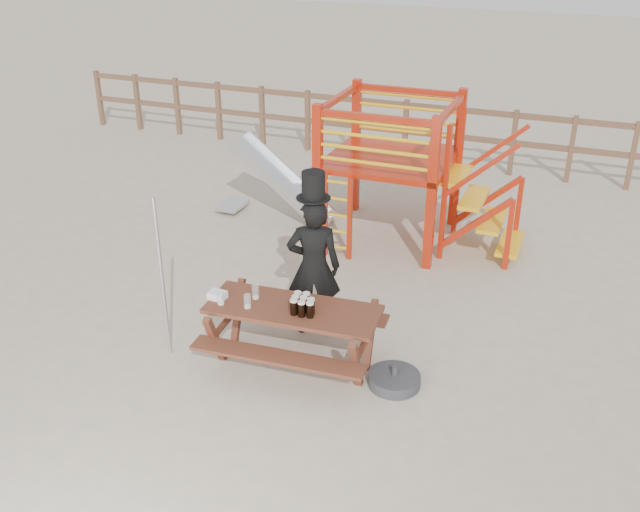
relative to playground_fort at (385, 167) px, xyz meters
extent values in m
plane|color=#BFAC94|center=(-0.12, -3.58, -1.07)|extent=(60.00, 60.00, 0.00)
cube|color=brown|center=(-0.12, 3.42, 0.03)|extent=(15.00, 0.06, 0.10)
cube|color=brown|center=(-0.12, 3.42, -0.47)|extent=(15.00, 0.06, 0.10)
cube|color=brown|center=(-7.62, 3.42, -0.47)|extent=(0.09, 0.09, 1.20)
cube|color=brown|center=(-6.62, 3.42, -0.47)|extent=(0.09, 0.09, 1.20)
cube|color=brown|center=(-5.62, 3.42, -0.47)|extent=(0.09, 0.09, 1.20)
cube|color=brown|center=(-4.62, 3.42, -0.47)|extent=(0.09, 0.09, 1.20)
cube|color=brown|center=(-3.62, 3.42, -0.47)|extent=(0.09, 0.09, 1.20)
cube|color=brown|center=(-2.62, 3.42, -0.47)|extent=(0.09, 0.09, 1.20)
cube|color=brown|center=(-1.62, 3.42, -0.47)|extent=(0.09, 0.09, 1.20)
cube|color=brown|center=(-0.62, 3.42, -0.47)|extent=(0.09, 0.09, 1.20)
cube|color=brown|center=(0.38, 3.42, -0.47)|extent=(0.09, 0.09, 1.20)
cube|color=brown|center=(1.38, 3.42, -0.47)|extent=(0.09, 0.09, 1.20)
cube|color=brown|center=(2.38, 3.42, -0.47)|extent=(0.09, 0.09, 1.20)
cube|color=brown|center=(3.38, 3.42, -0.47)|extent=(0.09, 0.09, 1.20)
cube|color=#AD200B|center=(-0.72, -0.78, -0.02)|extent=(0.12, 0.12, 2.10)
cube|color=#AD200B|center=(0.88, -0.78, -0.02)|extent=(0.12, 0.12, 2.10)
cube|color=#AD200B|center=(-0.72, 0.82, -0.02)|extent=(0.12, 0.12, 2.10)
cube|color=#AD200B|center=(0.88, 0.82, -0.02)|extent=(0.12, 0.12, 2.10)
cube|color=#AD200B|center=(0.08, 0.02, 0.13)|extent=(1.72, 1.72, 0.08)
cube|color=#AD200B|center=(0.08, -0.78, 0.93)|extent=(1.60, 0.08, 0.08)
cube|color=#AD200B|center=(0.08, 0.82, 0.93)|extent=(1.60, 0.08, 0.08)
cube|color=#AD200B|center=(-0.72, 0.02, 0.93)|extent=(0.08, 1.60, 0.08)
cube|color=#AD200B|center=(0.88, 0.02, 0.93)|extent=(0.08, 1.60, 0.08)
cylinder|color=yellow|center=(0.08, -0.78, 0.31)|extent=(1.50, 0.05, 0.05)
cylinder|color=yellow|center=(0.08, 0.82, 0.31)|extent=(1.50, 0.05, 0.05)
cylinder|color=yellow|center=(0.08, -0.78, 0.49)|extent=(1.50, 0.05, 0.05)
cylinder|color=yellow|center=(0.08, 0.82, 0.49)|extent=(1.50, 0.05, 0.05)
cylinder|color=yellow|center=(0.08, -0.78, 0.67)|extent=(1.50, 0.05, 0.05)
cylinder|color=yellow|center=(0.08, 0.82, 0.67)|extent=(1.50, 0.05, 0.05)
cylinder|color=yellow|center=(0.08, -0.78, 0.85)|extent=(1.50, 0.05, 0.05)
cylinder|color=yellow|center=(0.08, 0.82, 0.85)|extent=(1.50, 0.05, 0.05)
cube|color=#AD200B|center=(-0.55, -0.93, -0.47)|extent=(0.06, 0.06, 1.20)
cube|color=#AD200B|center=(-0.19, -0.93, -0.47)|extent=(0.06, 0.06, 1.20)
cylinder|color=yellow|center=(-0.37, -0.93, -0.92)|extent=(0.36, 0.04, 0.04)
cylinder|color=yellow|center=(-0.37, -0.93, -0.68)|extent=(0.36, 0.04, 0.04)
cylinder|color=yellow|center=(-0.37, -0.93, -0.44)|extent=(0.36, 0.04, 0.04)
cylinder|color=yellow|center=(-0.37, -0.93, -0.20)|extent=(0.36, 0.04, 0.04)
cylinder|color=yellow|center=(-0.37, -0.93, 0.04)|extent=(0.36, 0.04, 0.04)
cube|color=yellow|center=(1.03, 0.02, 0.01)|extent=(0.30, 0.90, 0.06)
cube|color=yellow|center=(1.31, 0.02, -0.29)|extent=(0.30, 0.90, 0.06)
cube|color=yellow|center=(1.59, 0.02, -0.59)|extent=(0.30, 0.90, 0.06)
cube|color=yellow|center=(1.87, 0.02, -0.89)|extent=(0.30, 0.90, 0.06)
cube|color=#AD200B|center=(1.43, -0.43, -0.47)|extent=(0.95, 0.08, 0.86)
cube|color=#AD200B|center=(1.43, 0.47, -0.47)|extent=(0.95, 0.08, 0.86)
cube|color=silver|center=(-1.62, 0.02, -0.45)|extent=(1.53, 0.55, 1.21)
cube|color=silver|center=(-1.62, -0.25, -0.41)|extent=(1.58, 0.04, 1.28)
cube|color=silver|center=(-1.62, 0.29, -0.41)|extent=(1.58, 0.04, 1.28)
cube|color=silver|center=(-2.52, 0.02, -0.97)|extent=(0.35, 0.55, 0.05)
cube|color=brown|center=(0.10, -3.54, -0.40)|extent=(1.85, 0.80, 0.05)
cube|color=brown|center=(0.14, -4.04, -0.67)|extent=(1.82, 0.38, 0.04)
cube|color=brown|center=(0.07, -3.05, -0.67)|extent=(1.82, 0.38, 0.04)
cube|color=brown|center=(-0.66, -3.60, -0.75)|extent=(0.15, 1.08, 0.65)
cube|color=brown|center=(0.87, -3.49, -0.75)|extent=(0.15, 1.08, 0.65)
imported|color=black|center=(0.05, -2.84, -0.25)|extent=(0.70, 0.57, 1.65)
cube|color=#0C8B1B|center=(0.01, -2.72, -0.05)|extent=(0.07, 0.04, 0.38)
cylinder|color=black|center=(0.05, -2.84, 0.58)|extent=(0.37, 0.37, 0.01)
cylinder|color=black|center=(0.05, -2.84, 0.73)|extent=(0.25, 0.25, 0.29)
cube|color=white|center=(0.01, -2.72, 0.83)|extent=(0.13, 0.05, 0.03)
cylinder|color=#B2B2B7|center=(-1.25, -3.87, -0.15)|extent=(0.04, 0.04, 1.84)
cylinder|color=#333337|center=(1.22, -3.51, -1.01)|extent=(0.54, 0.54, 0.12)
cylinder|color=#333337|center=(1.22, -3.51, -0.90)|extent=(0.06, 0.06, 0.10)
cube|color=white|center=(-0.71, -3.66, -0.33)|extent=(0.19, 0.15, 0.08)
cylinder|color=black|center=(0.17, -3.66, -0.30)|extent=(0.08, 0.08, 0.15)
cylinder|color=beige|center=(0.17, -3.66, -0.21)|extent=(0.08, 0.08, 0.02)
cylinder|color=black|center=(0.26, -3.67, -0.30)|extent=(0.08, 0.08, 0.15)
cylinder|color=beige|center=(0.26, -3.67, -0.21)|extent=(0.08, 0.08, 0.02)
cylinder|color=black|center=(0.34, -3.65, -0.30)|extent=(0.08, 0.08, 0.15)
cylinder|color=beige|center=(0.34, -3.65, -0.21)|extent=(0.08, 0.08, 0.02)
cylinder|color=black|center=(0.16, -3.59, -0.30)|extent=(0.08, 0.08, 0.15)
cylinder|color=beige|center=(0.16, -3.59, -0.21)|extent=(0.08, 0.08, 0.02)
cylinder|color=black|center=(0.24, -3.57, -0.30)|extent=(0.08, 0.08, 0.15)
cylinder|color=beige|center=(0.24, -3.57, -0.21)|extent=(0.08, 0.08, 0.02)
cylinder|color=black|center=(0.32, -3.58, -0.30)|extent=(0.08, 0.08, 0.15)
cylinder|color=beige|center=(0.32, -3.58, -0.21)|extent=(0.08, 0.08, 0.02)
cylinder|color=black|center=(0.15, -3.50, -0.30)|extent=(0.08, 0.08, 0.15)
cylinder|color=beige|center=(0.15, -3.50, -0.21)|extent=(0.08, 0.08, 0.02)
cylinder|color=black|center=(0.23, -3.49, -0.30)|extent=(0.08, 0.08, 0.15)
cylinder|color=beige|center=(0.23, -3.49, -0.21)|extent=(0.08, 0.08, 0.02)
cylinder|color=silver|center=(-0.34, -3.51, -0.30)|extent=(0.08, 0.08, 0.15)
cylinder|color=beige|center=(-0.34, -3.51, -0.36)|extent=(0.07, 0.07, 0.02)
cylinder|color=silver|center=(-0.33, -3.72, -0.30)|extent=(0.08, 0.08, 0.15)
cylinder|color=beige|center=(-0.33, -3.72, -0.36)|extent=(0.07, 0.07, 0.02)
cylinder|color=silver|center=(-0.62, -3.76, -0.30)|extent=(0.08, 0.08, 0.15)
cylinder|color=beige|center=(-0.62, -3.76, -0.36)|extent=(0.07, 0.07, 0.02)
camera|label=1|loc=(2.72, -9.36, 3.37)|focal=40.00mm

